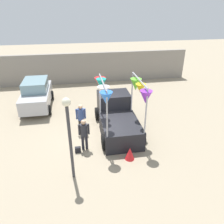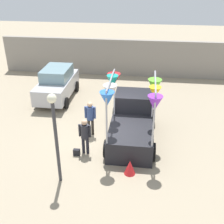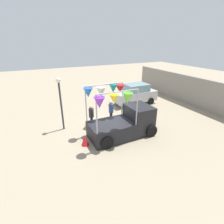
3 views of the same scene
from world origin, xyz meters
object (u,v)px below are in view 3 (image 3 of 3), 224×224
object	(u,v)px
vendor_truck	(125,121)
folded_kite_bundle_crimson	(85,140)
parked_car	(135,94)
handbag	(88,124)
person_vendor	(111,110)
street_lamp	(60,96)
person_customer	(91,114)

from	to	relation	value
vendor_truck	folded_kite_bundle_crimson	distance (m)	2.75
parked_car	handbag	size ratio (longest dim) A/B	14.29
person_vendor	folded_kite_bundle_crimson	bearing A→B (deg)	-52.33
vendor_truck	handbag	xyz separation A→B (m)	(-2.22, -1.76, -0.82)
vendor_truck	folded_kite_bundle_crimson	bearing A→B (deg)	-87.91
parked_car	street_lamp	bearing A→B (deg)	-72.51
vendor_truck	person_vendor	size ratio (longest dim) A/B	2.43
vendor_truck	street_lamp	size ratio (longest dim) A/B	1.17
vendor_truck	person_customer	bearing A→B (deg)	-140.23
vendor_truck	folded_kite_bundle_crimson	xyz separation A→B (m)	(0.10, -2.67, -0.66)
vendor_truck	parked_car	distance (m)	6.07
vendor_truck	street_lamp	world-z (taller)	street_lamp
handbag	street_lamp	distance (m)	2.74
vendor_truck	folded_kite_bundle_crimson	size ratio (longest dim) A/B	6.91
person_vendor	handbag	size ratio (longest dim) A/B	6.08
street_lamp	handbag	bearing A→B (deg)	81.91
handbag	street_lamp	size ratio (longest dim) A/B	0.08
handbag	person_vendor	bearing A→B (deg)	80.83
street_lamp	folded_kite_bundle_crimson	world-z (taller)	street_lamp
person_vendor	handbag	xyz separation A→B (m)	(-0.28, -1.72, -0.89)
street_lamp	folded_kite_bundle_crimson	bearing A→B (deg)	15.41
handbag	folded_kite_bundle_crimson	xyz separation A→B (m)	(2.32, -0.92, 0.16)
vendor_truck	handbag	world-z (taller)	vendor_truck
folded_kite_bundle_crimson	handbag	bearing A→B (deg)	158.38
vendor_truck	street_lamp	distance (m)	4.39
handbag	folded_kite_bundle_crimson	size ratio (longest dim) A/B	0.47
person_customer	handbag	world-z (taller)	person_customer
person_vendor	handbag	bearing A→B (deg)	-99.17
vendor_truck	parked_car	xyz separation A→B (m)	(-4.72, 3.82, -0.01)
handbag	street_lamp	world-z (taller)	street_lamp
vendor_truck	person_vendor	distance (m)	1.94
parked_car	person_customer	bearing A→B (deg)	-62.08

